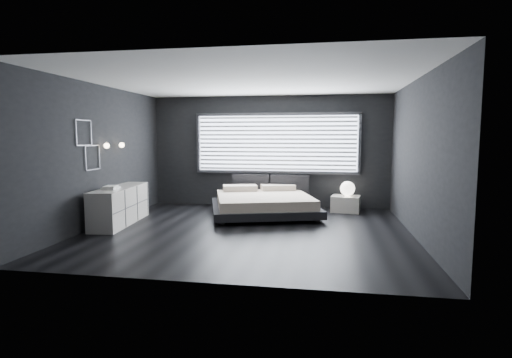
# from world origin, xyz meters

# --- Properties ---
(room) EXTENTS (6.04, 6.00, 2.80)m
(room) POSITION_xyz_m (0.00, 0.00, 1.40)
(room) COLOR black
(room) RESTS_ON ground
(window) EXTENTS (4.14, 0.09, 1.52)m
(window) POSITION_xyz_m (0.20, 2.70, 1.61)
(window) COLOR white
(window) RESTS_ON ground
(headboard) EXTENTS (1.96, 0.16, 0.52)m
(headboard) POSITION_xyz_m (0.06, 2.64, 0.57)
(headboard) COLOR black
(headboard) RESTS_ON ground
(sconce_near) EXTENTS (0.18, 0.11, 0.11)m
(sconce_near) POSITION_xyz_m (-2.88, 0.05, 1.60)
(sconce_near) COLOR silver
(sconce_near) RESTS_ON ground
(sconce_far) EXTENTS (0.18, 0.11, 0.11)m
(sconce_far) POSITION_xyz_m (-2.88, 0.65, 1.60)
(sconce_far) COLOR silver
(sconce_far) RESTS_ON ground
(wall_art_upper) EXTENTS (0.01, 0.48, 0.48)m
(wall_art_upper) POSITION_xyz_m (-2.98, -0.55, 1.85)
(wall_art_upper) COLOR #47474C
(wall_art_upper) RESTS_ON ground
(wall_art_lower) EXTENTS (0.01, 0.48, 0.48)m
(wall_art_lower) POSITION_xyz_m (-2.98, -0.30, 1.38)
(wall_art_lower) COLOR #47474C
(wall_art_lower) RESTS_ON ground
(bed) EXTENTS (2.84, 2.77, 0.60)m
(bed) POSITION_xyz_m (0.05, 1.59, 0.28)
(bed) COLOR black
(bed) RESTS_ON ground
(nightstand) EXTENTS (0.73, 0.64, 0.38)m
(nightstand) POSITION_xyz_m (1.92, 2.30, 0.19)
(nightstand) COLOR silver
(nightstand) RESTS_ON ground
(orb_lamp) EXTENTS (0.35, 0.35, 0.35)m
(orb_lamp) POSITION_xyz_m (1.95, 2.32, 0.55)
(orb_lamp) COLOR white
(orb_lamp) RESTS_ON nightstand
(dresser) EXTENTS (0.70, 1.93, 0.76)m
(dresser) POSITION_xyz_m (-2.71, 0.19, 0.38)
(dresser) COLOR silver
(dresser) RESTS_ON ground
(book_stack) EXTENTS (0.28, 0.36, 0.07)m
(book_stack) POSITION_xyz_m (-2.72, -0.14, 0.79)
(book_stack) COLOR silver
(book_stack) RESTS_ON dresser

